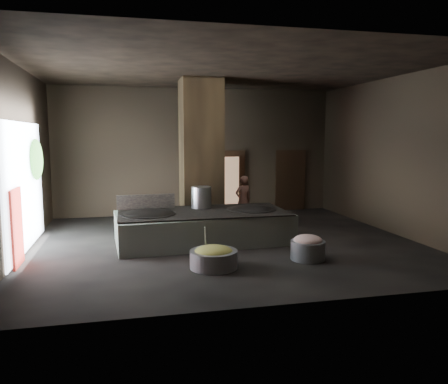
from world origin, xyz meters
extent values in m
cube|color=black|center=(0.00, 0.00, -0.05)|extent=(10.00, 9.00, 0.10)
cube|color=black|center=(0.00, 0.00, 4.55)|extent=(10.00, 9.00, 0.10)
cube|color=black|center=(0.00, 4.55, 2.25)|extent=(10.00, 0.10, 4.50)
cube|color=black|center=(0.00, -4.55, 2.25)|extent=(10.00, 0.10, 4.50)
cube|color=black|center=(-5.05, 0.00, 2.25)|extent=(0.10, 9.00, 4.50)
cube|color=black|center=(5.05, 0.00, 2.25)|extent=(0.10, 9.00, 4.50)
cube|color=black|center=(-0.30, 1.90, 2.25)|extent=(1.20, 1.20, 4.50)
cube|color=beige|center=(-0.57, 0.13, 0.39)|extent=(4.64, 2.43, 0.79)
cube|color=black|center=(-0.57, 0.13, 0.82)|extent=(4.42, 2.12, 0.03)
ellipsoid|color=black|center=(-2.02, 0.08, 0.75)|extent=(1.42, 1.42, 0.39)
cylinder|color=black|center=(-2.02, 0.08, 0.82)|extent=(1.45, 1.45, 0.05)
ellipsoid|color=black|center=(0.78, 0.18, 0.75)|extent=(1.33, 1.33, 0.37)
cylinder|color=black|center=(0.78, 0.18, 0.82)|extent=(1.36, 1.36, 0.05)
cylinder|color=#A8ABB0|center=(-0.52, 0.68, 1.13)|extent=(0.55, 0.55, 0.59)
cube|color=black|center=(-2.02, 0.88, 1.03)|extent=(1.57, 0.16, 0.39)
imported|color=brown|center=(1.12, 2.21, 0.78)|extent=(0.65, 0.51, 1.56)
cylinder|color=gray|center=(-0.76, -2.20, 0.19)|extent=(1.21, 1.21, 0.38)
ellipsoid|color=#739648|center=(-0.76, -2.20, 0.35)|extent=(0.85, 0.85, 0.26)
cylinder|color=#A8ABB0|center=(-0.91, -2.05, 0.55)|extent=(0.13, 0.40, 0.73)
cylinder|color=gray|center=(1.48, -2.05, 0.22)|extent=(0.87, 0.87, 0.43)
ellipsoid|color=tan|center=(1.48, -2.05, 0.45)|extent=(0.65, 0.65, 0.25)
cube|color=black|center=(1.20, 4.45, 1.10)|extent=(1.18, 0.08, 2.38)
cube|color=#8C6647|center=(1.07, 4.22, 1.05)|extent=(0.86, 0.04, 2.03)
cube|color=black|center=(3.60, 4.45, 1.10)|extent=(1.18, 0.08, 2.38)
cube|color=#8C6647|center=(3.66, 4.69, 1.05)|extent=(0.77, 0.04, 1.81)
cube|color=white|center=(-4.95, 0.20, 1.60)|extent=(0.04, 4.20, 3.10)
cube|color=maroon|center=(-4.88, -1.10, 0.85)|extent=(0.05, 0.90, 1.70)
ellipsoid|color=#194714|center=(-4.85, 1.30, 2.20)|extent=(0.28, 1.10, 1.10)
camera|label=1|loc=(-2.58, -11.14, 2.82)|focal=35.00mm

